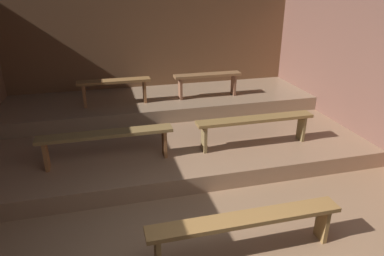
{
  "coord_description": "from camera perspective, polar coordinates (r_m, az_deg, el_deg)",
  "views": [
    {
      "loc": [
        -1.14,
        -2.42,
        2.84
      ],
      "look_at": [
        0.25,
        2.98,
        0.47
      ],
      "focal_mm": 33.07,
      "sensor_mm": 36.0,
      "label": 1
    }
  ],
  "objects": [
    {
      "name": "platform_middle",
      "position": [
        7.54,
        -5.0,
        4.09
      ],
      "size": [
        6.31,
        1.73,
        0.27
      ],
      "primitive_type": "cube",
      "color": "#91755B",
      "rests_on": "platform_lower"
    },
    {
      "name": "bench_middle_left",
      "position": [
        7.08,
        -12.43,
        6.75
      ],
      "size": [
        1.4,
        0.25,
        0.49
      ],
      "color": "olive",
      "rests_on": "platform_middle"
    },
    {
      "name": "wall_right",
      "position": [
        6.92,
        25.03,
        7.89
      ],
      "size": [
        0.06,
        6.29,
        2.57
      ],
      "primitive_type": "cube",
      "color": "brown",
      "rests_on": "ground"
    },
    {
      "name": "bench_lower_left",
      "position": [
        5.36,
        -13.66,
        -1.56
      ],
      "size": [
        1.97,
        0.25,
        0.49
      ],
      "color": "olive",
      "rests_on": "platform_lower"
    },
    {
      "name": "ground",
      "position": [
        6.03,
        -1.77,
        -5.55
      ],
      "size": [
        7.11,
        6.29,
        0.08
      ],
      "primitive_type": "cube",
      "color": "#916D50"
    },
    {
      "name": "bench_lower_right",
      "position": [
        5.84,
        10.14,
        0.84
      ],
      "size": [
        1.97,
        0.25,
        0.49
      ],
      "color": "olive",
      "rests_on": "platform_lower"
    },
    {
      "name": "wall_back",
      "position": [
        8.17,
        -6.31,
        11.92
      ],
      "size": [
        7.11,
        0.06,
        2.57
      ],
      "primitive_type": "cube",
      "color": "brown",
      "rests_on": "ground"
    },
    {
      "name": "bench_middle_right",
      "position": [
        7.38,
        2.52,
        7.93
      ],
      "size": [
        1.4,
        0.25,
        0.49
      ],
      "color": "olive",
      "rests_on": "platform_middle"
    },
    {
      "name": "bench_floor_center",
      "position": [
        3.98,
        8.64,
        -14.96
      ],
      "size": [
        2.17,
        0.25,
        0.49
      ],
      "color": "olive",
      "rests_on": "ground"
    },
    {
      "name": "platform_lower",
      "position": [
        6.69,
        -3.4,
        -0.87
      ],
      "size": [
        6.31,
        3.8,
        0.27
      ],
      "primitive_type": "cube",
      "color": "#967155",
      "rests_on": "ground"
    }
  ]
}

